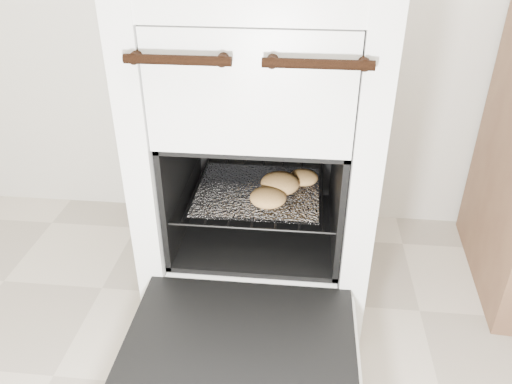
% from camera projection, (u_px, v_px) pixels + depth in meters
% --- Properties ---
extents(stove, '(0.60, 0.67, 0.92)m').
position_uv_depth(stove, '(261.00, 152.00, 1.44)').
color(stove, white).
rests_on(stove, ground).
extents(oven_door, '(0.54, 0.42, 0.04)m').
position_uv_depth(oven_door, '(240.00, 347.00, 1.13)').
color(oven_door, black).
rests_on(oven_door, stove).
extents(oven_rack, '(0.44, 0.42, 0.01)m').
position_uv_depth(oven_rack, '(259.00, 189.00, 1.43)').
color(oven_rack, black).
rests_on(oven_rack, stove).
extents(foil_sheet, '(0.34, 0.30, 0.01)m').
position_uv_depth(foil_sheet, '(258.00, 191.00, 1.41)').
color(foil_sheet, white).
rests_on(foil_sheet, oven_rack).
extents(baked_rolls, '(0.22, 0.25, 0.05)m').
position_uv_depth(baked_rolls, '(281.00, 186.00, 1.38)').
color(baked_rolls, tan).
rests_on(baked_rolls, foil_sheet).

